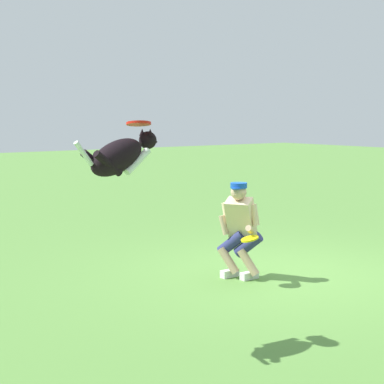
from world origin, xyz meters
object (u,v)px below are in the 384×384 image
Objects in this scene: dog at (120,156)px; frisbee_flying at (139,124)px; person at (240,227)px; frisbee_held at (250,239)px.

frisbee_flying reaches higher than dog.
dog is at bearing 8.39° from frisbee_flying.
frisbee_held is at bearing 38.35° from person.
dog is at bearing 20.35° from frisbee_held.
dog reaches higher than person.
person is 3.05m from dog.
frisbee_flying reaches higher than frisbee_held.
person is at bearing 14.78° from dog.
frisbee_flying reaches higher than person.
dog is 2.83m from frisbee_held.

